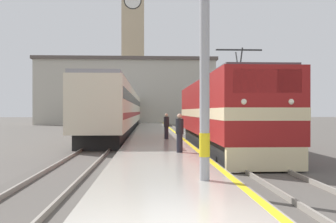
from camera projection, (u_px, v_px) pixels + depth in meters
ground_plane at (154, 134)px, 35.79m from camera, size 200.00×200.00×0.00m
platform at (155, 136)px, 30.80m from camera, size 3.68×140.00×0.35m
rail_track_near at (199, 137)px, 30.97m from camera, size 2.83×140.00×0.16m
rail_track_far at (113, 138)px, 30.64m from camera, size 2.84×140.00×0.16m
locomotive_train at (221, 114)px, 21.26m from camera, size 2.92×16.67×4.81m
passenger_train at (125, 110)px, 46.23m from camera, size 2.92×53.91×4.20m
catenary_mast at (209, 15)px, 9.95m from camera, size 2.83×0.27×8.38m
person_on_platform at (166, 126)px, 24.65m from camera, size 0.34×0.34×1.60m
second_waiting_passenger at (180, 132)px, 16.66m from camera, size 0.34×0.34×1.65m
clock_tower at (133, 41)px, 70.88m from camera, size 4.93×4.93×27.84m
station_building at (127, 92)px, 62.67m from camera, size 28.11×7.93×10.38m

